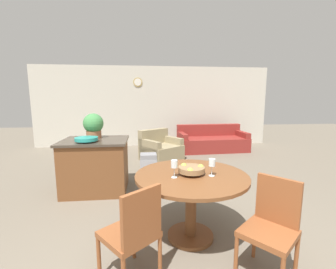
{
  "coord_description": "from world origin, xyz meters",
  "views": [
    {
      "loc": [
        -0.33,
        -1.53,
        1.6
      ],
      "look_at": [
        0.09,
        2.47,
        0.97
      ],
      "focal_mm": 24.0,
      "sensor_mm": 36.0,
      "label": 1
    }
  ],
  "objects_px": {
    "dining_table": "(191,189)",
    "wine_glass_left": "(174,165)",
    "dining_chair_near_right": "(272,223)",
    "kitchen_island": "(96,165)",
    "dining_chair_near_left": "(134,230)",
    "couch": "(212,142)",
    "teal_bowl": "(86,139)",
    "potted_plant": "(93,125)",
    "armchair": "(160,150)",
    "wine_glass_right": "(212,163)",
    "fruit_bowl": "(191,169)",
    "trash_bin": "(149,172)"
  },
  "relations": [
    {
      "from": "teal_bowl",
      "to": "dining_chair_near_left",
      "type": "bearing_deg",
      "value": -66.58
    },
    {
      "from": "dining_chair_near_left",
      "to": "fruit_bowl",
      "type": "relative_size",
      "value": 3.02
    },
    {
      "from": "dining_table",
      "to": "trash_bin",
      "type": "height_order",
      "value": "dining_table"
    },
    {
      "from": "dining_chair_near_right",
      "to": "teal_bowl",
      "type": "distance_m",
      "value": 2.88
    },
    {
      "from": "dining_chair_near_right",
      "to": "teal_bowl",
      "type": "relative_size",
      "value": 2.46
    },
    {
      "from": "kitchen_island",
      "to": "couch",
      "type": "bearing_deg",
      "value": 44.15
    },
    {
      "from": "trash_bin",
      "to": "fruit_bowl",
      "type": "bearing_deg",
      "value": -72.18
    },
    {
      "from": "dining_table",
      "to": "couch",
      "type": "relative_size",
      "value": 0.59
    },
    {
      "from": "dining_table",
      "to": "wine_glass_left",
      "type": "height_order",
      "value": "wine_glass_left"
    },
    {
      "from": "dining_chair_near_right",
      "to": "fruit_bowl",
      "type": "xyz_separation_m",
      "value": [
        -0.61,
        0.62,
        0.32
      ]
    },
    {
      "from": "dining_table",
      "to": "wine_glass_right",
      "type": "bearing_deg",
      "value": -20.21
    },
    {
      "from": "dining_chair_near_right",
      "to": "kitchen_island",
      "type": "distance_m",
      "value": 2.93
    },
    {
      "from": "dining_table",
      "to": "teal_bowl",
      "type": "relative_size",
      "value": 3.47
    },
    {
      "from": "wine_glass_right",
      "to": "armchair",
      "type": "bearing_deg",
      "value": 95.16
    },
    {
      "from": "teal_bowl",
      "to": "wine_glass_left",
      "type": "bearing_deg",
      "value": -48.49
    },
    {
      "from": "armchair",
      "to": "dining_chair_near_right",
      "type": "bearing_deg",
      "value": -115.93
    },
    {
      "from": "couch",
      "to": "kitchen_island",
      "type": "bearing_deg",
      "value": -138.62
    },
    {
      "from": "dining_table",
      "to": "dining_chair_near_left",
      "type": "xyz_separation_m",
      "value": [
        -0.62,
        -0.61,
        -0.09
      ]
    },
    {
      "from": "wine_glass_right",
      "to": "teal_bowl",
      "type": "height_order",
      "value": "teal_bowl"
    },
    {
      "from": "dining_table",
      "to": "wine_glass_left",
      "type": "xyz_separation_m",
      "value": [
        -0.21,
        -0.09,
        0.32
      ]
    },
    {
      "from": "dining_chair_near_right",
      "to": "potted_plant",
      "type": "height_order",
      "value": "potted_plant"
    },
    {
      "from": "trash_bin",
      "to": "dining_table",
      "type": "bearing_deg",
      "value": -72.17
    },
    {
      "from": "potted_plant",
      "to": "armchair",
      "type": "bearing_deg",
      "value": 52.83
    },
    {
      "from": "dining_chair_near_right",
      "to": "couch",
      "type": "relative_size",
      "value": 0.42
    },
    {
      "from": "dining_table",
      "to": "dining_chair_near_left",
      "type": "bearing_deg",
      "value": -135.69
    },
    {
      "from": "wine_glass_right",
      "to": "teal_bowl",
      "type": "distance_m",
      "value": 2.18
    },
    {
      "from": "dining_table",
      "to": "teal_bowl",
      "type": "distance_m",
      "value": 2.01
    },
    {
      "from": "teal_bowl",
      "to": "potted_plant",
      "type": "relative_size",
      "value": 0.83
    },
    {
      "from": "dining_chair_near_right",
      "to": "wine_glass_left",
      "type": "distance_m",
      "value": 1.06
    },
    {
      "from": "dining_chair_near_right",
      "to": "kitchen_island",
      "type": "height_order",
      "value": "kitchen_island"
    },
    {
      "from": "dining_table",
      "to": "couch",
      "type": "distance_m",
      "value": 4.7
    },
    {
      "from": "dining_chair_near_left",
      "to": "fruit_bowl",
      "type": "height_order",
      "value": "dining_chair_near_left"
    },
    {
      "from": "dining_chair_near_right",
      "to": "teal_bowl",
      "type": "bearing_deg",
      "value": 7.14
    },
    {
      "from": "wine_glass_left",
      "to": "potted_plant",
      "type": "xyz_separation_m",
      "value": [
        -1.22,
        1.81,
        0.23
      ]
    },
    {
      "from": "wine_glass_left",
      "to": "wine_glass_right",
      "type": "height_order",
      "value": "same"
    },
    {
      "from": "armchair",
      "to": "wine_glass_right",
      "type": "bearing_deg",
      "value": -120.73
    },
    {
      "from": "dining_table",
      "to": "wine_glass_left",
      "type": "bearing_deg",
      "value": -157.25
    },
    {
      "from": "kitchen_island",
      "to": "potted_plant",
      "type": "bearing_deg",
      "value": 104.57
    },
    {
      "from": "teal_bowl",
      "to": "armchair",
      "type": "xyz_separation_m",
      "value": [
        1.35,
        2.12,
        -0.69
      ]
    },
    {
      "from": "teal_bowl",
      "to": "kitchen_island",
      "type": "bearing_deg",
      "value": 67.24
    },
    {
      "from": "wine_glass_right",
      "to": "potted_plant",
      "type": "bearing_deg",
      "value": 132.28
    },
    {
      "from": "fruit_bowl",
      "to": "kitchen_island",
      "type": "height_order",
      "value": "kitchen_island"
    },
    {
      "from": "wine_glass_right",
      "to": "kitchen_island",
      "type": "xyz_separation_m",
      "value": [
        -1.58,
        1.61,
        -0.45
      ]
    },
    {
      "from": "wine_glass_left",
      "to": "kitchen_island",
      "type": "xyz_separation_m",
      "value": [
        -1.17,
        1.62,
        -0.45
      ]
    },
    {
      "from": "wine_glass_left",
      "to": "wine_glass_right",
      "type": "xyz_separation_m",
      "value": [
        0.42,
        0.01,
        0.0
      ]
    },
    {
      "from": "dining_chair_near_left",
      "to": "wine_glass_right",
      "type": "distance_m",
      "value": 1.07
    },
    {
      "from": "teal_bowl",
      "to": "armchair",
      "type": "bearing_deg",
      "value": 57.55
    },
    {
      "from": "couch",
      "to": "armchair",
      "type": "xyz_separation_m",
      "value": [
        -1.7,
        -0.95,
        -0.0
      ]
    },
    {
      "from": "dining_table",
      "to": "fruit_bowl",
      "type": "relative_size",
      "value": 4.26
    },
    {
      "from": "dining_chair_near_right",
      "to": "couch",
      "type": "height_order",
      "value": "dining_chair_near_right"
    }
  ]
}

